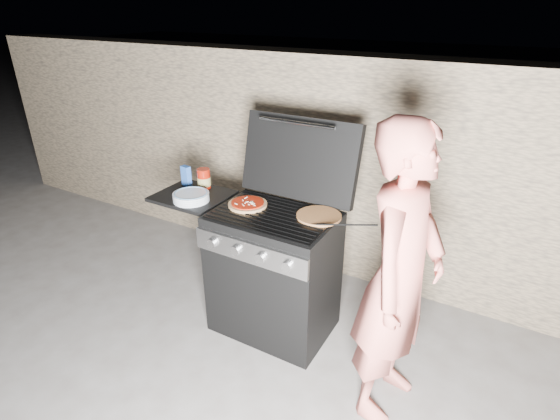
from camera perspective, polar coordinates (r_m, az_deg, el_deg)
The scene contains 10 objects.
ground at distance 3.32m, azimuth -0.78°, elevation -14.76°, with size 50.00×50.00×0.00m, color #564F4A.
stone_wall at distance 3.69m, azimuth 7.46°, elevation 5.61°, with size 8.00×0.35×1.80m, color #927C5D.
gas_grill at distance 3.16m, azimuth -4.77°, elevation -6.94°, with size 1.34×0.79×0.91m, color black, non-canonical shape.
pizza_topped at distance 2.93m, azimuth -4.25°, elevation 0.84°, with size 0.26×0.26×0.03m, color #E1BB66, non-canonical shape.
pizza_plain at distance 2.78m, azimuth 5.10°, elevation -0.78°, with size 0.29×0.29×0.02m, color tan.
sauce_jar at distance 3.25m, azimuth -9.92°, elevation 4.08°, with size 0.09×0.09×0.15m, color maroon.
blue_carton at distance 3.32m, azimuth -12.15°, elevation 4.36°, with size 0.07×0.04×0.15m, color #2653AD.
plate_stack at distance 3.07m, azimuth -11.53°, elevation 1.69°, with size 0.25×0.25×0.06m, color silver.
person at distance 2.38m, azimuth 15.37°, elevation -8.61°, with size 0.62×0.41×1.70m, color #D1695E.
tongs at distance 2.61m, azimuth 8.28°, elevation -2.00°, with size 0.01×0.01×0.41m, color black.
Camera 1 is at (1.29, -2.17, 2.15)m, focal length 28.00 mm.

